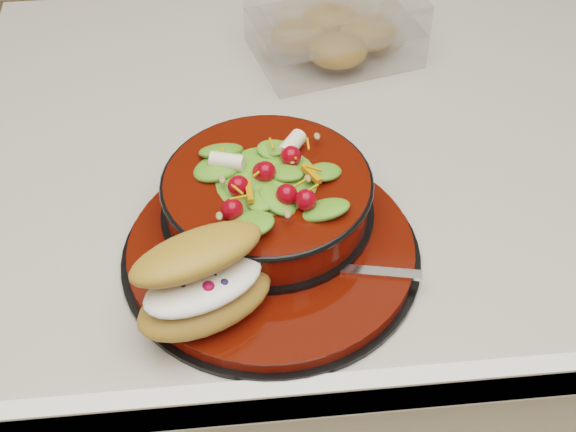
{
  "coord_description": "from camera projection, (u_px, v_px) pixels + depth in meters",
  "views": [
    {
      "loc": [
        -0.3,
        -0.77,
        1.53
      ],
      "look_at": [
        -0.24,
        -0.18,
        0.94
      ],
      "focal_mm": 50.0,
      "sensor_mm": 36.0,
      "label": 1
    }
  ],
  "objects": [
    {
      "name": "dinner_plate",
      "position": [
        272.0,
        251.0,
        0.85
      ],
      "size": [
        0.32,
        0.32,
        0.02
      ],
      "rotation": [
        0.0,
        0.0,
        0.4
      ],
      "color": "black",
      "rests_on": "island_counter"
    },
    {
      "name": "fork",
      "position": [
        335.0,
        269.0,
        0.81
      ],
      "size": [
        0.16,
        0.05,
        0.0
      ],
      "rotation": [
        0.0,
        0.0,
        1.36
      ],
      "color": "silver",
      "rests_on": "dinner_plate"
    },
    {
      "name": "island_counter",
      "position": [
        419.0,
        339.0,
        1.33
      ],
      "size": [
        1.24,
        0.74,
        0.9
      ],
      "color": "white",
      "rests_on": "ground"
    },
    {
      "name": "salad_bowl",
      "position": [
        267.0,
        189.0,
        0.85
      ],
      "size": [
        0.23,
        0.23,
        0.1
      ],
      "rotation": [
        0.0,
        0.0,
        0.37
      ],
      "color": "black",
      "rests_on": "dinner_plate"
    },
    {
      "name": "pastry_box",
      "position": [
        334.0,
        26.0,
        1.1
      ],
      "size": [
        0.24,
        0.2,
        0.09
      ],
      "rotation": [
        0.0,
        0.0,
        0.24
      ],
      "color": "white",
      "rests_on": "island_counter"
    },
    {
      "name": "croissant",
      "position": [
        203.0,
        281.0,
        0.75
      ],
      "size": [
        0.16,
        0.14,
        0.08
      ],
      "rotation": [
        0.0,
        0.0,
        0.43
      ],
      "color": "#A56E32",
      "rests_on": "dinner_plate"
    }
  ]
}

